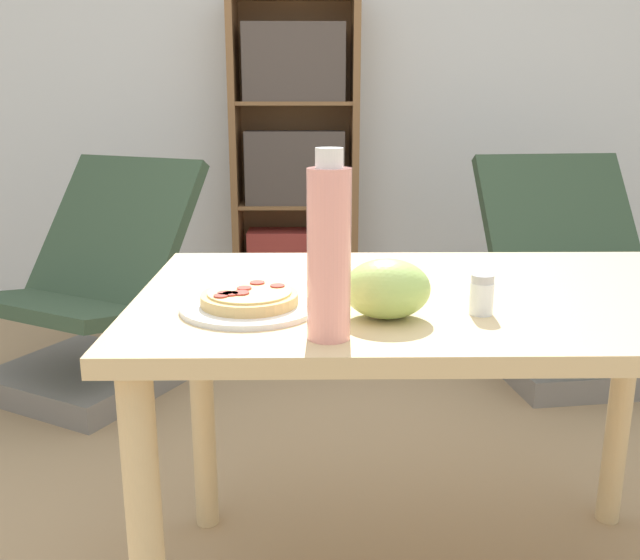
{
  "coord_description": "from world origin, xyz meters",
  "views": [
    {
      "loc": [
        -0.12,
        -1.24,
        1.09
      ],
      "look_at": [
        -0.11,
        -0.08,
        0.79
      ],
      "focal_mm": 38.0,
      "sensor_mm": 36.0,
      "label": 1
    }
  ],
  "objects_px": {
    "salt_shaker": "(482,295)",
    "lounge_chair_far": "(572,306)",
    "grape_bunch": "(387,289)",
    "drink_bottle": "(329,252)",
    "pizza_on_plate": "(250,302)",
    "bookshelf": "(295,163)",
    "lounge_chair_near": "(91,317)"
  },
  "relations": [
    {
      "from": "drink_bottle",
      "to": "bookshelf",
      "type": "distance_m",
      "value": 2.67
    },
    {
      "from": "lounge_chair_near",
      "to": "lounge_chair_far",
      "type": "height_order",
      "value": "same"
    },
    {
      "from": "pizza_on_plate",
      "to": "bookshelf",
      "type": "xyz_separation_m",
      "value": [
        0.03,
        2.51,
        0.04
      ]
    },
    {
      "from": "bookshelf",
      "to": "drink_bottle",
      "type": "bearing_deg",
      "value": -87.55
    },
    {
      "from": "salt_shaker",
      "to": "lounge_chair_near",
      "type": "xyz_separation_m",
      "value": [
        -1.16,
        1.38,
        -0.48
      ]
    },
    {
      "from": "pizza_on_plate",
      "to": "salt_shaker",
      "type": "xyz_separation_m",
      "value": [
        0.41,
        -0.03,
        0.02
      ]
    },
    {
      "from": "lounge_chair_far",
      "to": "lounge_chair_near",
      "type": "bearing_deg",
      "value": 176.15
    },
    {
      "from": "grape_bunch",
      "to": "lounge_chair_far",
      "type": "bearing_deg",
      "value": 58.21
    },
    {
      "from": "lounge_chair_near",
      "to": "bookshelf",
      "type": "bearing_deg",
      "value": 84.64
    },
    {
      "from": "drink_bottle",
      "to": "lounge_chair_far",
      "type": "xyz_separation_m",
      "value": [
        1.04,
        1.62,
        -0.58
      ]
    },
    {
      "from": "lounge_chair_near",
      "to": "pizza_on_plate",
      "type": "bearing_deg",
      "value": -32.71
    },
    {
      "from": "grape_bunch",
      "to": "pizza_on_plate",
      "type": "bearing_deg",
      "value": 167.65
    },
    {
      "from": "grape_bunch",
      "to": "salt_shaker",
      "type": "relative_size",
      "value": 2.2
    },
    {
      "from": "pizza_on_plate",
      "to": "lounge_chair_far",
      "type": "bearing_deg",
      "value": 51.06
    },
    {
      "from": "drink_bottle",
      "to": "grape_bunch",
      "type": "bearing_deg",
      "value": 45.11
    },
    {
      "from": "pizza_on_plate",
      "to": "drink_bottle",
      "type": "bearing_deg",
      "value": -48.15
    },
    {
      "from": "salt_shaker",
      "to": "lounge_chair_near",
      "type": "relative_size",
      "value": 0.07
    },
    {
      "from": "grape_bunch",
      "to": "lounge_chair_far",
      "type": "height_order",
      "value": "lounge_chair_far"
    },
    {
      "from": "grape_bunch",
      "to": "drink_bottle",
      "type": "distance_m",
      "value": 0.17
    },
    {
      "from": "drink_bottle",
      "to": "salt_shaker",
      "type": "bearing_deg",
      "value": 24.05
    },
    {
      "from": "drink_bottle",
      "to": "lounge_chair_near",
      "type": "distance_m",
      "value": 1.84
    },
    {
      "from": "pizza_on_plate",
      "to": "salt_shaker",
      "type": "height_order",
      "value": "salt_shaker"
    },
    {
      "from": "salt_shaker",
      "to": "lounge_chair_far",
      "type": "bearing_deg",
      "value": 62.82
    },
    {
      "from": "drink_bottle",
      "to": "bookshelf",
      "type": "height_order",
      "value": "bookshelf"
    },
    {
      "from": "pizza_on_plate",
      "to": "lounge_chair_near",
      "type": "height_order",
      "value": "lounge_chair_near"
    },
    {
      "from": "salt_shaker",
      "to": "lounge_chair_far",
      "type": "distance_m",
      "value": 1.75
    },
    {
      "from": "grape_bunch",
      "to": "lounge_chair_near",
      "type": "bearing_deg",
      "value": 125.31
    },
    {
      "from": "drink_bottle",
      "to": "lounge_chair_far",
      "type": "bearing_deg",
      "value": 57.23
    },
    {
      "from": "grape_bunch",
      "to": "lounge_chair_far",
      "type": "distance_m",
      "value": 1.85
    },
    {
      "from": "pizza_on_plate",
      "to": "bookshelf",
      "type": "distance_m",
      "value": 2.51
    },
    {
      "from": "drink_bottle",
      "to": "salt_shaker",
      "type": "xyz_separation_m",
      "value": [
        0.27,
        0.12,
        -0.11
      ]
    },
    {
      "from": "pizza_on_plate",
      "to": "salt_shaker",
      "type": "bearing_deg",
      "value": -4.71
    }
  ]
}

